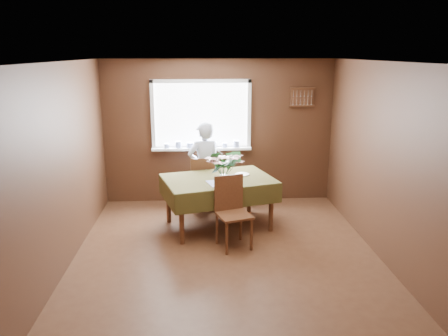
{
  "coord_description": "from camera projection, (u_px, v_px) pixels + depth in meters",
  "views": [
    {
      "loc": [
        -0.33,
        -5.29,
        2.61
      ],
      "look_at": [
        0.0,
        0.55,
        1.05
      ],
      "focal_mm": 35.0,
      "sensor_mm": 36.0,
      "label": 1
    }
  ],
  "objects": [
    {
      "name": "ceiling",
      "position": [
        227.0,
        61.0,
        5.15
      ],
      "size": [
        4.5,
        4.5,
        0.0
      ],
      "primitive_type": "plane",
      "rotation": [
        3.14,
        0.0,
        0.0
      ],
      "color": "white",
      "rests_on": "wall_back"
    },
    {
      "name": "chair_near",
      "position": [
        232.0,
        209.0,
        5.97
      ],
      "size": [
        0.53,
        0.53,
        0.98
      ],
      "rotation": [
        0.0,
        0.0,
        0.32
      ],
      "color": "#532F1B",
      "rests_on": "floor"
    },
    {
      "name": "wall_right",
      "position": [
        382.0,
        162.0,
        5.58
      ],
      "size": [
        0.0,
        4.5,
        4.5
      ],
      "primitive_type": "plane",
      "rotation": [
        1.57,
        0.0,
        -1.57
      ],
      "color": "brown",
      "rests_on": "floor"
    },
    {
      "name": "chair_far",
      "position": [
        202.0,
        182.0,
        7.28
      ],
      "size": [
        0.44,
        0.44,
        0.93
      ],
      "rotation": [
        0.0,
        0.0,
        3.25
      ],
      "color": "#532F1B",
      "rests_on": "floor"
    },
    {
      "name": "seated_woman",
      "position": [
        204.0,
        167.0,
        7.22
      ],
      "size": [
        0.64,
        0.52,
        1.52
      ],
      "primitive_type": "imported",
      "rotation": [
        0.0,
        0.0,
        3.46
      ],
      "color": "white",
      "rests_on": "floor"
    },
    {
      "name": "side_plate",
      "position": [
        242.0,
        174.0,
        6.72
      ],
      "size": [
        0.29,
        0.29,
        0.01
      ],
      "primitive_type": "cylinder",
      "rotation": [
        0.0,
        0.0,
        0.4
      ],
      "color": "white",
      "rests_on": "dining_table"
    },
    {
      "name": "wall_left",
      "position": [
        64.0,
        166.0,
        5.36
      ],
      "size": [
        0.0,
        4.5,
        4.5
      ],
      "primitive_type": "plane",
      "rotation": [
        1.57,
        0.0,
        1.57
      ],
      "color": "brown",
      "rests_on": "floor"
    },
    {
      "name": "flower_bouquet",
      "position": [
        223.0,
        164.0,
        6.22
      ],
      "size": [
        0.51,
        0.51,
        0.44
      ],
      "rotation": [
        0.0,
        0.0,
        0.27
      ],
      "color": "white",
      "rests_on": "dining_table"
    },
    {
      "name": "wall_front",
      "position": [
        245.0,
        238.0,
        3.3
      ],
      "size": [
        4.0,
        0.0,
        4.0
      ],
      "primitive_type": "plane",
      "rotation": [
        -1.57,
        0.0,
        0.0
      ],
      "color": "brown",
      "rests_on": "floor"
    },
    {
      "name": "floor",
      "position": [
        226.0,
        255.0,
        5.79
      ],
      "size": [
        4.5,
        4.5,
        0.0
      ],
      "primitive_type": "plane",
      "color": "#462818",
      "rests_on": "ground"
    },
    {
      "name": "window_assembly",
      "position": [
        201.0,
        127.0,
        7.54
      ],
      "size": [
        1.72,
        0.2,
        1.22
      ],
      "color": "white",
      "rests_on": "wall_back"
    },
    {
      "name": "spoon_rack",
      "position": [
        302.0,
        97.0,
        7.53
      ],
      "size": [
        0.44,
        0.05,
        0.33
      ],
      "color": "#532F1B",
      "rests_on": "wall_back"
    },
    {
      "name": "wall_back",
      "position": [
        219.0,
        132.0,
        7.64
      ],
      "size": [
        4.0,
        0.0,
        4.0
      ],
      "primitive_type": "plane",
      "rotation": [
        1.57,
        0.0,
        0.0
      ],
      "color": "brown",
      "rests_on": "floor"
    },
    {
      "name": "dining_table",
      "position": [
        218.0,
        184.0,
        6.57
      ],
      "size": [
        1.84,
        1.49,
        0.78
      ],
      "rotation": [
        0.0,
        0.0,
        0.28
      ],
      "color": "#532F1B",
      "rests_on": "floor"
    },
    {
      "name": "table_knife",
      "position": [
        231.0,
        180.0,
        6.39
      ],
      "size": [
        0.02,
        0.21,
        0.0
      ],
      "primitive_type": "cube",
      "rotation": [
        0.0,
        0.0,
        -0.02
      ],
      "color": "silver",
      "rests_on": "dining_table"
    }
  ]
}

